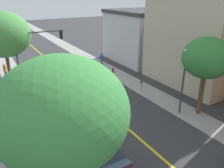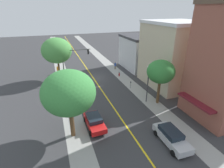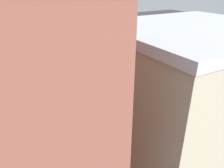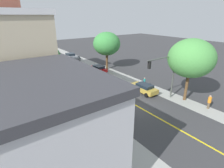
% 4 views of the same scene
% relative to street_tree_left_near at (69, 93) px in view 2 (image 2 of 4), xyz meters
% --- Properties ---
extents(ground_plane, '(140.00, 140.00, 0.00)m').
position_rel_street_tree_left_near_xyz_m(ground_plane, '(-6.39, -16.40, -5.39)').
color(ground_plane, '#38383A').
extents(sidewalk_left, '(2.55, 126.00, 0.01)m').
position_rel_street_tree_left_near_xyz_m(sidewalk_left, '(-12.38, -16.40, -5.38)').
color(sidewalk_left, '#9E9E99').
rests_on(sidewalk_left, ground).
extents(sidewalk_right, '(2.55, 126.00, 0.01)m').
position_rel_street_tree_left_near_xyz_m(sidewalk_right, '(-0.39, -16.40, -5.38)').
color(sidewalk_right, '#9E9E99').
rests_on(sidewalk_right, ground).
extents(road_centerline_stripe, '(0.20, 126.00, 0.00)m').
position_rel_street_tree_left_near_xyz_m(road_centerline_stripe, '(-6.39, -16.40, -5.38)').
color(road_centerline_stripe, yellow).
rests_on(road_centerline_stripe, ground).
extents(brick_apartment_block, '(9.73, 9.98, 7.58)m').
position_rel_street_tree_left_near_xyz_m(brick_apartment_block, '(-19.83, -19.76, -1.58)').
color(brick_apartment_block, silver).
rests_on(brick_apartment_block, ground).
extents(pale_office_building, '(9.56, 10.69, 11.43)m').
position_rel_street_tree_left_near_xyz_m(pale_office_building, '(-19.83, -8.94, 0.34)').
color(pale_office_building, beige).
rests_on(pale_office_building, ground).
extents(street_tree_left_near, '(5.59, 5.59, 7.78)m').
position_rel_street_tree_left_near_xyz_m(street_tree_left_near, '(0.00, 0.00, 0.00)').
color(street_tree_left_near, brown).
rests_on(street_tree_left_near, ground).
extents(street_tree_right_corner, '(5.79, 5.79, 8.29)m').
position_rel_street_tree_left_near_xyz_m(street_tree_right_corner, '(0.14, -18.62, 0.43)').
color(street_tree_right_corner, brown).
rests_on(street_tree_right_corner, ground).
extents(street_tree_left_far, '(3.98, 3.98, 6.74)m').
position_rel_street_tree_left_near_xyz_m(street_tree_left_far, '(-13.22, -3.32, -0.38)').
color(street_tree_left_far, brown).
rests_on(street_tree_left_far, ground).
extents(fire_hydrant, '(0.44, 0.24, 0.88)m').
position_rel_street_tree_left_near_xyz_m(fire_hydrant, '(-11.89, -15.95, -4.95)').
color(fire_hydrant, red).
rests_on(fire_hydrant, ground).
extents(parking_meter, '(0.12, 0.18, 1.32)m').
position_rel_street_tree_left_near_xyz_m(parking_meter, '(-11.57, -9.48, -4.52)').
color(parking_meter, '#4C4C51').
rests_on(parking_meter, ground).
extents(traffic_light_mast, '(5.46, 0.32, 6.53)m').
position_rel_street_tree_left_near_xyz_m(traffic_light_mast, '(-2.35, -16.95, -1.02)').
color(traffic_light_mast, '#474C47').
rests_on(traffic_light_mast, ground).
extents(street_lamp, '(0.70, 0.36, 5.79)m').
position_rel_street_tree_left_near_xyz_m(street_lamp, '(-11.78, -4.17, -1.76)').
color(street_lamp, '#38383D').
rests_on(street_lamp, ground).
extents(red_sedan_right_curb, '(2.14, 4.36, 1.41)m').
position_rel_street_tree_left_near_xyz_m(red_sedan_right_curb, '(-2.70, -0.75, -4.64)').
color(red_sedan_right_curb, red).
rests_on(red_sedan_right_curb, ground).
extents(silver_sedan_left_curb, '(2.10, 4.82, 1.56)m').
position_rel_street_tree_left_near_xyz_m(silver_sedan_left_curb, '(-9.72, 4.70, -4.57)').
color(silver_sedan_left_curb, '#B7BABF').
rests_on(silver_sedan_left_curb, ground).
extents(gold_sedan_right_curb, '(1.96, 4.39, 1.41)m').
position_rel_street_tree_left_near_xyz_m(gold_sedan_right_curb, '(-2.67, -13.57, -4.63)').
color(gold_sedan_right_curb, '#B29338').
rests_on(gold_sedan_right_curb, ground).
extents(pedestrian_blue_shirt, '(0.37, 0.37, 1.68)m').
position_rel_street_tree_left_near_xyz_m(pedestrian_blue_shirt, '(-12.73, -20.71, -4.50)').
color(pedestrian_blue_shirt, brown).
rests_on(pedestrian_blue_shirt, ground).
extents(pedestrian_orange_shirt, '(0.40, 0.40, 1.79)m').
position_rel_street_tree_left_near_xyz_m(pedestrian_orange_shirt, '(0.35, -21.77, -4.45)').
color(pedestrian_orange_shirt, brown).
rests_on(pedestrian_orange_shirt, ground).
extents(pedestrian_teal_shirt, '(0.31, 0.31, 1.64)m').
position_rel_street_tree_left_near_xyz_m(pedestrian_teal_shirt, '(-1.03, -12.10, -4.51)').
color(pedestrian_teal_shirt, black).
rests_on(pedestrian_teal_shirt, ground).
extents(small_dog, '(0.54, 0.60, 0.50)m').
position_rel_street_tree_left_near_xyz_m(small_dog, '(-0.93, -11.47, -5.06)').
color(small_dog, silver).
rests_on(small_dog, ground).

